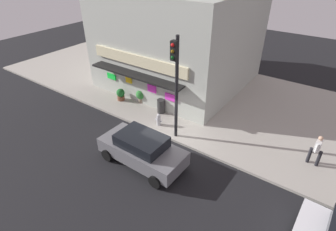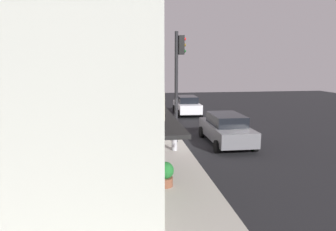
% 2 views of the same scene
% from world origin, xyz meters
% --- Properties ---
extents(ground_plane, '(55.75, 55.75, 0.00)m').
position_xyz_m(ground_plane, '(0.00, 0.00, 0.00)').
color(ground_plane, black).
extents(sidewalk, '(37.17, 11.89, 0.15)m').
position_xyz_m(sidewalk, '(0.00, 5.94, 0.07)').
color(sidewalk, '#A39E93').
rests_on(sidewalk, ground_plane).
extents(corner_building, '(9.86, 10.57, 6.93)m').
position_xyz_m(corner_building, '(-4.09, 7.03, 3.61)').
color(corner_building, '#ADB2A8').
rests_on(corner_building, sidewalk).
extents(traffic_light, '(0.32, 0.58, 5.74)m').
position_xyz_m(traffic_light, '(0.01, 0.31, 3.80)').
color(traffic_light, black).
rests_on(traffic_light, sidewalk).
extents(fire_hydrant, '(0.50, 0.26, 0.76)m').
position_xyz_m(fire_hydrant, '(-1.46, 0.73, 0.51)').
color(fire_hydrant, '#B2B2B7').
rests_on(fire_hydrant, sidewalk).
extents(trash_can, '(0.51, 0.51, 0.93)m').
position_xyz_m(trash_can, '(-2.20, 1.99, 0.61)').
color(trash_can, '#2D2D2D').
rests_on(trash_can, sidewalk).
extents(pedestrian, '(0.60, 0.59, 1.67)m').
position_xyz_m(pedestrian, '(6.88, 2.36, 1.07)').
color(pedestrian, black).
rests_on(pedestrian, sidewalk).
extents(potted_plant_by_doorway, '(0.58, 0.58, 0.85)m').
position_xyz_m(potted_plant_by_doorway, '(-5.53, 1.72, 0.59)').
color(potted_plant_by_doorway, brown).
rests_on(potted_plant_by_doorway, sidewalk).
extents(potted_plant_by_window, '(0.68, 0.68, 0.94)m').
position_xyz_m(potted_plant_by_window, '(-4.16, 2.29, 0.69)').
color(potted_plant_by_window, gray).
rests_on(potted_plant_by_window, sidewalk).
extents(parked_car_grey, '(4.47, 2.17, 1.63)m').
position_xyz_m(parked_car_grey, '(-0.20, -2.29, 0.84)').
color(parked_car_grey, slate).
rests_on(parked_car_grey, ground_plane).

